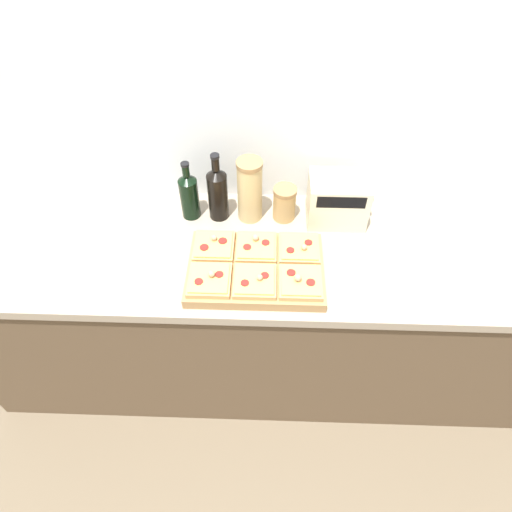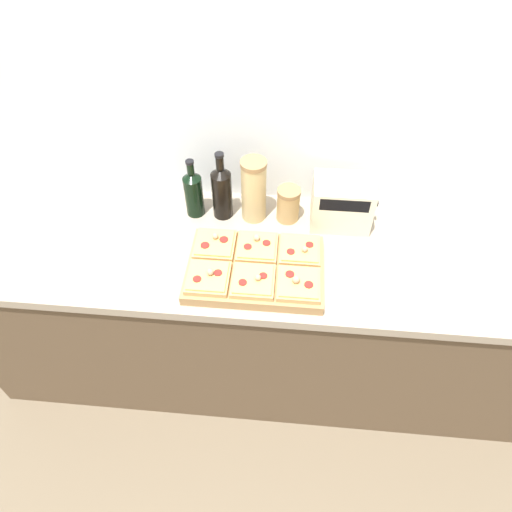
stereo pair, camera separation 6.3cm
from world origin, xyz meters
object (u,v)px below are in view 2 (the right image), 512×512
(olive_oil_bottle, at_px, (194,193))
(grain_jar_tall, at_px, (254,190))
(toaster_oven, at_px, (342,203))
(wine_bottle, at_px, (222,191))
(grain_jar_short, at_px, (288,204))
(cutting_board, at_px, (255,269))

(olive_oil_bottle, relative_size, grain_jar_tall, 0.95)
(olive_oil_bottle, relative_size, toaster_oven, 1.02)
(olive_oil_bottle, distance_m, wine_bottle, 0.12)
(grain_jar_tall, xyz_separation_m, grain_jar_short, (0.14, 0.00, -0.06))
(cutting_board, distance_m, olive_oil_bottle, 0.43)
(grain_jar_tall, height_order, toaster_oven, grain_jar_tall)
(wine_bottle, relative_size, grain_jar_short, 2.02)
(olive_oil_bottle, xyz_separation_m, grain_jar_tall, (0.25, 0.00, 0.03))
(olive_oil_bottle, bearing_deg, wine_bottle, 0.00)
(olive_oil_bottle, xyz_separation_m, wine_bottle, (0.12, 0.00, 0.02))
(grain_jar_tall, height_order, grain_jar_short, grain_jar_tall)
(grain_jar_short, bearing_deg, olive_oil_bottle, -180.00)
(cutting_board, distance_m, toaster_oven, 0.45)
(grain_jar_short, bearing_deg, grain_jar_tall, 180.00)
(cutting_board, distance_m, wine_bottle, 0.37)
(cutting_board, bearing_deg, grain_jar_short, 71.06)
(wine_bottle, distance_m, grain_jar_short, 0.27)
(grain_jar_tall, relative_size, toaster_oven, 1.07)
(olive_oil_bottle, distance_m, grain_jar_tall, 0.25)
(cutting_board, xyz_separation_m, olive_oil_bottle, (-0.28, 0.31, 0.09))
(cutting_board, bearing_deg, toaster_oven, 44.13)
(toaster_oven, bearing_deg, grain_jar_tall, 179.86)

